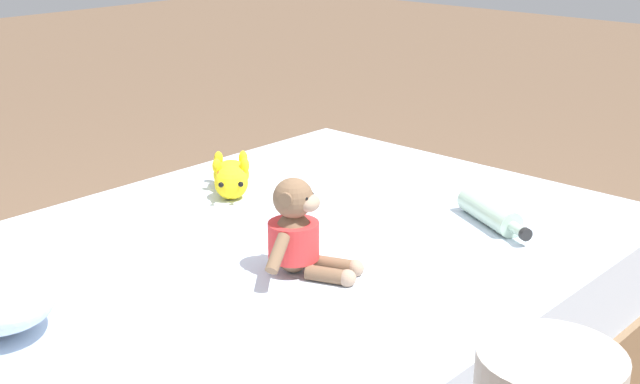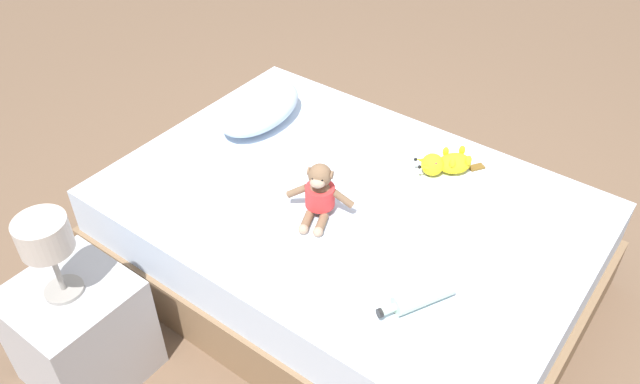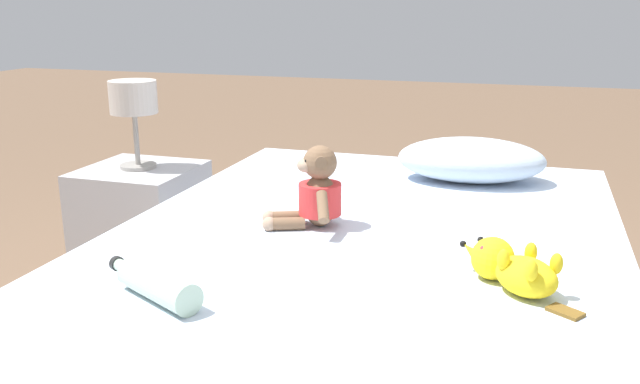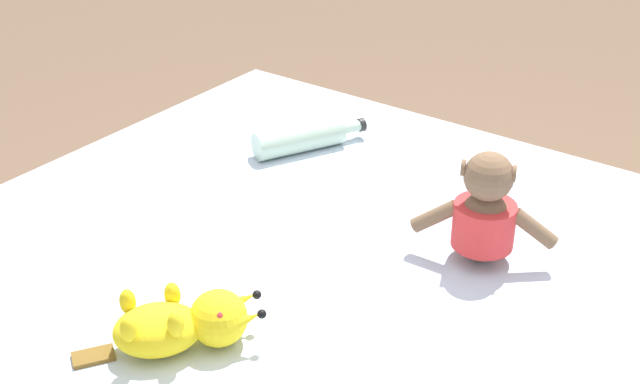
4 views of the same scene
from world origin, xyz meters
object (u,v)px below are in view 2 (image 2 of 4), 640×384
glass_bottle (421,297)px  nightstand (81,332)px  bed (347,239)px  plush_monkey (319,194)px  bedside_lamp (45,240)px  plush_yellow_creature (445,163)px  pillow (259,108)px

glass_bottle → nightstand: (-0.72, 1.06, -0.28)m
bed → nightstand: size_ratio=4.30×
plush_monkey → bedside_lamp: bedside_lamp is taller
plush_yellow_creature → bedside_lamp: (-1.44, 0.77, 0.20)m
plush_yellow_creature → bedside_lamp: bearing=152.0°
bed → plush_monkey: size_ratio=7.38×
plush_monkey → nightstand: size_ratio=0.58×
bed → nightstand: 1.17m
pillow → bedside_lamp: 1.28m
plush_yellow_creature → nightstand: 1.66m
plush_yellow_creature → glass_bottle: 0.78m
pillow → glass_bottle: (-0.54, -1.22, -0.04)m
glass_bottle → bedside_lamp: (-0.72, 1.06, 0.21)m
plush_monkey → bedside_lamp: (-0.89, 0.48, 0.15)m
pillow → plush_monkey: bearing=-119.9°
nightstand → glass_bottle: bearing=-56.0°
plush_yellow_creature → bedside_lamp: bedside_lamp is taller
plush_monkey → plush_yellow_creature: size_ratio=0.98×
plush_monkey → glass_bottle: (-0.17, -0.58, -0.06)m
nightstand → bedside_lamp: (0.00, 0.00, 0.49)m
glass_bottle → bedside_lamp: bearing=124.0°
pillow → plush_monkey: 0.74m
plush_monkey → glass_bottle: size_ratio=0.96×
bed → plush_yellow_creature: size_ratio=7.25×
glass_bottle → plush_monkey: bearing=73.3°
pillow → nightstand: 1.31m
glass_bottle → bedside_lamp: 1.30m
plush_monkey → pillow: bearing=60.1°
bedside_lamp → plush_yellow_creature: bearing=-28.0°
bed → glass_bottle: glass_bottle is taller
nightstand → pillow: bearing=7.2°
pillow → plush_yellow_creature: pillow is taller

